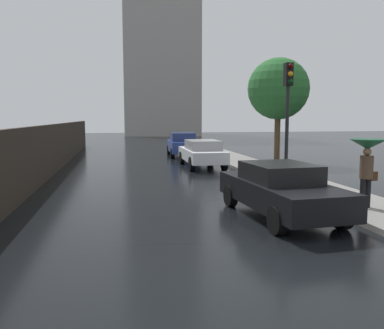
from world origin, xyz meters
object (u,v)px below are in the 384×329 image
traffic_light (288,101)px  car_white_mid_road (202,153)px  car_black_far_ahead (280,189)px  pedestrian_with_umbrella_near (367,154)px  car_blue_near_kerb (182,144)px  street_tree_near (278,89)px

traffic_light → car_white_mid_road: bearing=102.6°
car_black_far_ahead → traffic_light: traffic_light is taller
pedestrian_with_umbrella_near → traffic_light: size_ratio=0.43×
car_blue_near_kerb → traffic_light: bearing=-80.5°
street_tree_near → car_white_mid_road: bearing=-167.6°
pedestrian_with_umbrella_near → traffic_light: 3.84m
pedestrian_with_umbrella_near → traffic_light: (-0.68, 3.48, 1.47)m
car_white_mid_road → street_tree_near: street_tree_near is taller
car_white_mid_road → car_black_far_ahead: 10.22m
car_white_mid_road → pedestrian_with_umbrella_near: (2.19, -10.26, 0.82)m
car_black_far_ahead → street_tree_near: bearing=63.7°
traffic_light → pedestrian_with_umbrella_near: bearing=-79.0°
street_tree_near → car_black_far_ahead: bearing=-111.8°
car_black_far_ahead → car_white_mid_road: bearing=84.7°
car_white_mid_road → pedestrian_with_umbrella_near: 10.52m
traffic_light → street_tree_near: size_ratio=0.74×
car_blue_near_kerb → car_white_mid_road: 5.75m
pedestrian_with_umbrella_near → car_white_mid_road: bearing=-88.1°
car_black_far_ahead → pedestrian_with_umbrella_near: bearing=-5.6°
car_white_mid_road → street_tree_near: size_ratio=0.79×
car_blue_near_kerb → car_white_mid_road: size_ratio=0.92×
car_white_mid_road → traffic_light: traffic_light is taller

